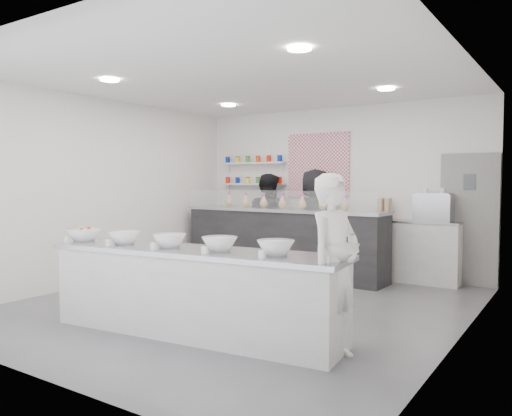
{
  "coord_description": "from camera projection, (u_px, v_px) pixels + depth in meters",
  "views": [
    {
      "loc": [
        3.81,
        -5.44,
        1.67
      ],
      "look_at": [
        -0.04,
        0.4,
        1.29
      ],
      "focal_mm": 35.0,
      "sensor_mm": 36.0,
      "label": 1
    }
  ],
  "objects": [
    {
      "name": "floor",
      "position": [
        242.0,
        305.0,
        6.72
      ],
      "size": [
        6.0,
        6.0,
        0.0
      ],
      "primitive_type": "plane",
      "color": "#515156",
      "rests_on": "ground"
    },
    {
      "name": "ceiling",
      "position": [
        242.0,
        79.0,
        6.55
      ],
      "size": [
        6.0,
        6.0,
        0.0
      ],
      "primitive_type": "plane",
      "rotation": [
        3.14,
        0.0,
        0.0
      ],
      "color": "white",
      "rests_on": "floor"
    },
    {
      "name": "back_wall",
      "position": [
        336.0,
        190.0,
        9.14
      ],
      "size": [
        5.5,
        0.0,
        5.5
      ],
      "primitive_type": "plane",
      "rotation": [
        1.57,
        0.0,
        0.0
      ],
      "color": "white",
      "rests_on": "floor"
    },
    {
      "name": "left_wall",
      "position": [
        104.0,
        191.0,
        8.14
      ],
      "size": [
        0.0,
        6.0,
        6.0
      ],
      "primitive_type": "plane",
      "rotation": [
        1.57,
        0.0,
        1.57
      ],
      "color": "white",
      "rests_on": "floor"
    },
    {
      "name": "right_wall",
      "position": [
        461.0,
        197.0,
        5.12
      ],
      "size": [
        0.0,
        6.0,
        6.0
      ],
      "primitive_type": "plane",
      "rotation": [
        1.57,
        0.0,
        -1.57
      ],
      "color": "white",
      "rests_on": "floor"
    },
    {
      "name": "back_door",
      "position": [
        469.0,
        220.0,
        7.87
      ],
      "size": [
        0.88,
        0.04,
        2.1
      ],
      "primitive_type": "cube",
      "color": "gray",
      "rests_on": "floor"
    },
    {
      "name": "pattern_panel",
      "position": [
        318.0,
        166.0,
        9.28
      ],
      "size": [
        1.25,
        0.03,
        1.2
      ],
      "primitive_type": "cube",
      "color": "#B93255",
      "rests_on": "back_wall"
    },
    {
      "name": "jar_shelf_lower",
      "position": [
        253.0,
        184.0,
        10.01
      ],
      "size": [
        1.45,
        0.22,
        0.04
      ],
      "primitive_type": "cube",
      "color": "silver",
      "rests_on": "back_wall"
    },
    {
      "name": "jar_shelf_upper",
      "position": [
        253.0,
        163.0,
        9.99
      ],
      "size": [
        1.45,
        0.22,
        0.04
      ],
      "primitive_type": "cube",
      "color": "silver",
      "rests_on": "back_wall"
    },
    {
      "name": "preserve_jars",
      "position": [
        253.0,
        170.0,
        9.98
      ],
      "size": [
        1.45,
        0.1,
        0.56
      ],
      "primitive_type": null,
      "color": "#FF1700",
      "rests_on": "jar_shelf_lower"
    },
    {
      "name": "downlight_0",
      "position": [
        110.0,
        80.0,
        6.49
      ],
      "size": [
        0.24,
        0.24,
        0.02
      ],
      "primitive_type": "cylinder",
      "color": "white",
      "rests_on": "ceiling"
    },
    {
      "name": "downlight_1",
      "position": [
        299.0,
        49.0,
        4.95
      ],
      "size": [
        0.24,
        0.24,
        0.02
      ],
      "primitive_type": "cylinder",
      "color": "white",
      "rests_on": "ceiling"
    },
    {
      "name": "downlight_2",
      "position": [
        229.0,
        105.0,
        8.66
      ],
      "size": [
        0.24,
        0.24,
        0.02
      ],
      "primitive_type": "cylinder",
      "color": "white",
      "rests_on": "ceiling"
    },
    {
      "name": "downlight_3",
      "position": [
        386.0,
        89.0,
        7.12
      ],
      "size": [
        0.24,
        0.24,
        0.02
      ],
      "primitive_type": "cylinder",
      "color": "white",
      "rests_on": "ceiling"
    },
    {
      "name": "prep_counter",
      "position": [
        194.0,
        292.0,
        5.41
      ],
      "size": [
        3.48,
        1.14,
        0.93
      ],
      "primitive_type": "cube",
      "rotation": [
        0.0,
        0.0,
        0.11
      ],
      "color": "beige",
      "rests_on": "floor"
    },
    {
      "name": "back_bar",
      "position": [
        282.0,
        242.0,
        8.82
      ],
      "size": [
        3.83,
        0.82,
        1.18
      ],
      "primitive_type": "cube",
      "rotation": [
        0.0,
        0.0,
        -0.03
      ],
      "color": "black",
      "rests_on": "floor"
    },
    {
      "name": "sneeze_guard",
      "position": [
        272.0,
        200.0,
        8.5
      ],
      "size": [
        3.76,
        0.14,
        0.32
      ],
      "primitive_type": "cube",
      "rotation": [
        0.0,
        0.0,
        -0.03
      ],
      "color": "white",
      "rests_on": "back_bar"
    },
    {
      "name": "espresso_ledge",
      "position": [
        417.0,
        252.0,
        8.16
      ],
      "size": [
        1.37,
        0.44,
        1.02
      ],
      "primitive_type": "cube",
      "color": "beige",
      "rests_on": "floor"
    },
    {
      "name": "espresso_machine",
      "position": [
        434.0,
        208.0,
        7.98
      ],
      "size": [
        0.57,
        0.4,
        0.44
      ],
      "primitive_type": "cube",
      "color": "#93969E",
      "rests_on": "espresso_ledge"
    },
    {
      "name": "cup_stacks",
      "position": [
        385.0,
        209.0,
        8.42
      ],
      "size": [
        0.24,
        0.24,
        0.36
      ],
      "primitive_type": null,
      "color": "#C7B292",
      "rests_on": "espresso_ledge"
    },
    {
      "name": "prep_bowls",
      "position": [
        194.0,
        242.0,
        5.38
      ],
      "size": [
        3.66,
        0.86,
        0.15
      ],
      "primitive_type": null,
      "rotation": [
        0.0,
        0.0,
        0.11
      ],
      "color": "white",
      "rests_on": "prep_counter"
    },
    {
      "name": "label_cards",
      "position": [
        157.0,
        251.0,
        4.99
      ],
      "size": [
        3.31,
        0.04,
        0.07
      ],
      "primitive_type": null,
      "color": "white",
      "rests_on": "prep_counter"
    },
    {
      "name": "cookie_bags",
      "position": [
        282.0,
        201.0,
        8.78
      ],
      "size": [
        2.55,
        0.23,
        0.27
      ],
      "primitive_type": null,
      "rotation": [
        0.0,
        0.0,
        -0.03
      ],
      "color": "pink",
      "rests_on": "back_bar"
    },
    {
      "name": "woman_prep",
      "position": [
        334.0,
        267.0,
        4.64
      ],
      "size": [
        0.53,
        0.7,
        1.74
      ],
      "primitive_type": "imported",
      "rotation": [
        0.0,
        0.0,
        1.37
      ],
      "color": "white",
      "rests_on": "floor"
    },
    {
      "name": "staff_left",
      "position": [
        268.0,
        221.0,
        9.5
      ],
      "size": [
        0.95,
        0.78,
        1.8
      ],
      "primitive_type": "imported",
      "rotation": [
        0.0,
        0.0,
        3.02
      ],
      "color": "black",
      "rests_on": "floor"
    },
    {
      "name": "staff_right",
      "position": [
        315.0,
        221.0,
        8.95
      ],
      "size": [
        1.01,
        0.75,
        1.88
      ],
      "primitive_type": "imported",
      "rotation": [
        0.0,
        0.0,
        2.96
      ],
      "color": "black",
      "rests_on": "floor"
    }
  ]
}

